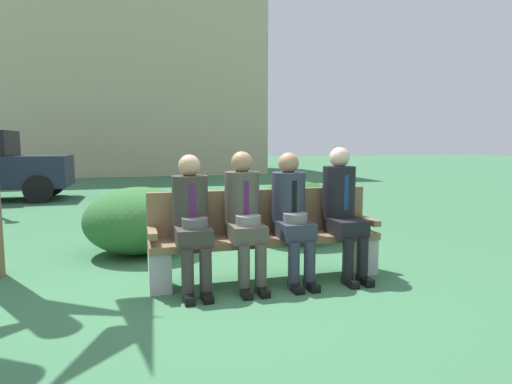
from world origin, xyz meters
TOP-DOWN VIEW (x-y plane):
  - ground_plane at (0.00, 0.00)m, footprint 80.00×80.00m
  - park_bench at (0.36, -0.04)m, footprint 2.33×0.44m
  - seated_man_leftmost at (-0.41, -0.18)m, footprint 0.34×0.72m
  - seated_man_centerleft at (0.10, -0.18)m, footprint 0.34×0.72m
  - seated_man_centerright at (0.59, -0.18)m, footprint 0.34×0.72m
  - seated_man_rightmost at (1.15, -0.17)m, footprint 0.34×0.72m
  - shrub_near_bench at (2.15, 3.11)m, footprint 1.04×0.96m
  - shrub_mid_lawn at (1.31, 1.50)m, footprint 1.35×1.24m
  - shrub_far_lawn at (-0.87, 1.35)m, footprint 1.34×1.22m
  - building_backdrop at (-2.06, 17.93)m, footprint 14.60×7.84m

SIDE VIEW (x-z plane):
  - ground_plane at x=0.00m, z-range 0.00..0.00m
  - shrub_near_bench at x=2.15m, z-range 0.00..0.65m
  - shrub_far_lawn at x=-0.87m, z-range 0.00..0.83m
  - shrub_mid_lawn at x=1.31m, z-range 0.00..0.84m
  - park_bench at x=0.36m, z-range -0.01..0.89m
  - seated_man_leftmost at x=-0.41m, z-range 0.07..1.34m
  - seated_man_centerright at x=0.59m, z-range 0.07..1.36m
  - seated_man_centerleft at x=0.10m, z-range 0.07..1.37m
  - seated_man_rightmost at x=1.15m, z-range 0.08..1.41m
  - building_backdrop at x=-2.06m, z-range 0.02..9.20m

